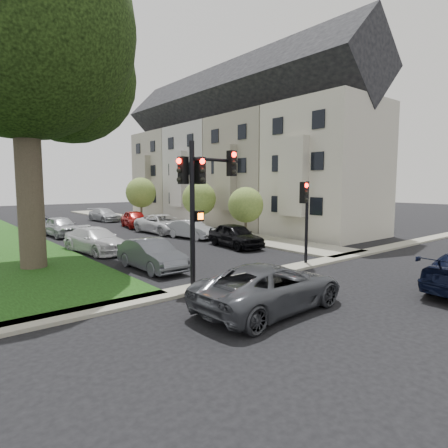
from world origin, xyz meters
TOP-DOWN VIEW (x-y plane):
  - ground at (0.00, 0.00)m, footprint 140.00×140.00m
  - sidewalk_right at (6.75, 24.00)m, footprint 3.50×44.00m
  - sidewalk_cross at (0.00, 2.00)m, footprint 60.00×1.00m
  - house_a at (12.45, 8.00)m, footprint 7.70×7.55m
  - house_b at (12.45, 15.50)m, footprint 7.70×7.55m
  - house_c at (12.45, 23.00)m, footprint 7.70×7.55m
  - house_d at (12.45, 30.50)m, footprint 7.70×7.55m
  - eucalyptus at (-7.80, 9.57)m, footprint 11.23×10.19m
  - small_tree_a at (6.20, 10.19)m, footprint 2.52×2.52m
  - small_tree_b at (6.20, 15.89)m, footprint 2.80×2.80m
  - small_tree_c at (6.20, 26.32)m, footprint 3.12×3.12m
  - traffic_signal_main at (-3.36, 2.24)m, footprint 2.71×0.71m
  - traffic_signal_secondary at (2.79, 2.19)m, footprint 0.54×0.44m
  - car_cross_near at (-3.25, -1.32)m, footprint 5.48×2.75m
  - car_parked_0 at (3.64, 8.35)m, footprint 2.28×4.61m
  - car_parked_1 at (3.66, 13.34)m, footprint 2.15×4.29m
  - car_parked_2 at (3.50, 17.21)m, footprint 2.89×5.64m
  - car_parked_3 at (3.58, 22.40)m, footprint 2.71×4.89m
  - car_parked_4 at (3.63, 29.92)m, footprint 2.41×4.92m
  - car_parked_5 at (-3.49, 6.05)m, footprint 1.56×4.36m
  - car_parked_6 at (-3.87, 12.04)m, footprint 2.83×5.27m
  - car_parked_7 at (-3.47, 20.43)m, footprint 2.03×4.59m
  - car_parked_8 at (-3.71, 26.27)m, footprint 2.60×4.88m

SIDE VIEW (x-z plane):
  - ground at x=0.00m, z-range 0.00..0.00m
  - sidewalk_right at x=6.75m, z-range 0.00..0.12m
  - sidewalk_cross at x=0.00m, z-range 0.00..0.12m
  - car_parked_8 at x=-3.71m, z-range 0.00..1.31m
  - car_parked_1 at x=3.66m, z-range 0.00..1.35m
  - car_parked_4 at x=3.63m, z-range 0.00..1.38m
  - car_parked_5 at x=-3.49m, z-range 0.00..1.43m
  - car_parked_6 at x=-3.87m, z-range 0.00..1.45m
  - car_cross_near at x=-3.25m, z-range 0.00..1.49m
  - car_parked_0 at x=3.64m, z-range 0.00..1.51m
  - car_parked_2 at x=3.50m, z-range 0.00..1.52m
  - car_parked_7 at x=-3.47m, z-range 0.00..1.54m
  - car_parked_3 at x=3.58m, z-range 0.00..1.57m
  - small_tree_a at x=6.20m, z-range 0.62..4.41m
  - small_tree_b at x=6.20m, z-range 0.69..4.88m
  - traffic_signal_secondary at x=2.79m, z-range 0.81..4.92m
  - small_tree_c at x=6.20m, z-range 0.77..5.45m
  - traffic_signal_main at x=-3.36m, z-range 1.05..6.59m
  - house_a at x=12.45m, z-range -1.05..14.92m
  - house_b at x=12.45m, z-range -1.05..14.92m
  - house_c at x=12.45m, z-range -1.05..14.92m
  - house_d at x=12.45m, z-range -1.05..14.92m
  - eucalyptus at x=-7.80m, z-range 2.91..18.82m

